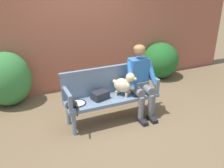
# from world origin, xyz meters

# --- Properties ---
(ground_plane) EXTENTS (40.00, 40.00, 0.00)m
(ground_plane) POSITION_xyz_m (0.00, 0.00, 0.00)
(ground_plane) COLOR brown
(brick_garden_fence) EXTENTS (8.00, 0.30, 2.64)m
(brick_garden_fence) POSITION_xyz_m (0.00, 1.77, 1.32)
(brick_garden_fence) COLOR #9E5642
(brick_garden_fence) RESTS_ON ground
(hedge_bush_mid_right) EXTENTS (0.94, 0.83, 1.10)m
(hedge_bush_mid_right) POSITION_xyz_m (-1.65, 1.40, 0.55)
(hedge_bush_mid_right) COLOR #337538
(hedge_bush_mid_right) RESTS_ON ground
(hedge_bush_far_left) EXTENTS (0.92, 0.87, 0.90)m
(hedge_bush_far_left) POSITION_xyz_m (1.96, 1.40, 0.45)
(hedge_bush_far_left) COLOR #1E5B23
(hedge_bush_far_left) RESTS_ON ground
(garden_bench) EXTENTS (1.68, 0.48, 0.46)m
(garden_bench) POSITION_xyz_m (0.00, 0.00, 0.40)
(garden_bench) COLOR slate
(garden_bench) RESTS_ON ground
(bench_backrest) EXTENTS (1.72, 0.06, 0.50)m
(bench_backrest) POSITION_xyz_m (0.00, 0.21, 0.72)
(bench_backrest) COLOR slate
(bench_backrest) RESTS_ON garden_bench
(bench_armrest_left_end) EXTENTS (0.06, 0.48, 0.28)m
(bench_armrest_left_end) POSITION_xyz_m (-0.80, -0.09, 0.66)
(bench_armrest_left_end) COLOR slate
(bench_armrest_left_end) RESTS_ON garden_bench
(bench_armrest_right_end) EXTENTS (0.06, 0.48, 0.28)m
(bench_armrest_right_end) POSITION_xyz_m (0.80, -0.09, 0.66)
(bench_armrest_right_end) COLOR slate
(bench_armrest_right_end) RESTS_ON garden_bench
(person_seated) EXTENTS (0.56, 0.64, 1.33)m
(person_seated) POSITION_xyz_m (0.55, -0.01, 0.73)
(person_seated) COLOR black
(person_seated) RESTS_ON ground
(dog_on_bench) EXTENTS (0.39, 0.39, 0.44)m
(dog_on_bench) POSITION_xyz_m (0.23, -0.03, 0.68)
(dog_on_bench) COLOR beige
(dog_on_bench) RESTS_ON garden_bench
(tennis_racket) EXTENTS (0.36, 0.58, 0.03)m
(tennis_racket) POSITION_xyz_m (-0.64, -0.02, 0.47)
(tennis_racket) COLOR black
(tennis_racket) RESTS_ON garden_bench
(baseball_glove) EXTENTS (0.28, 0.26, 0.09)m
(baseball_glove) POSITION_xyz_m (-0.75, -0.05, 0.51)
(baseball_glove) COLOR black
(baseball_glove) RESTS_ON garden_bench
(sports_bag) EXTENTS (0.33, 0.27, 0.14)m
(sports_bag) POSITION_xyz_m (-0.22, 0.02, 0.53)
(sports_bag) COLOR #232328
(sports_bag) RESTS_ON garden_bench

